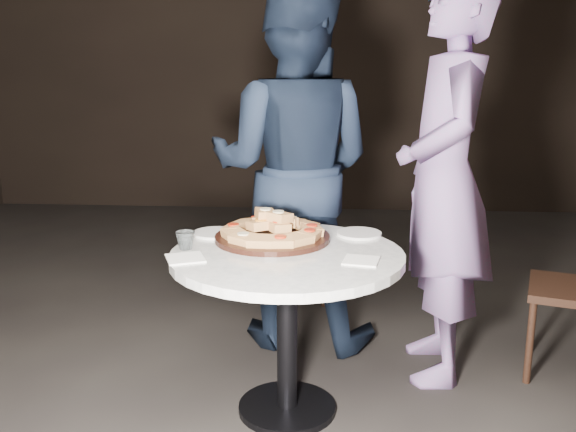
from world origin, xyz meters
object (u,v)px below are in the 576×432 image
Objects in this scene: focaccia_pile at (273,227)px; chair_far at (298,228)px; water_glass at (185,240)px; serving_board at (272,238)px; table at (287,283)px; diner_navy at (293,169)px; diner_teal at (445,180)px.

chair_far is (0.04, 1.06, -0.28)m from focaccia_pile.
water_glass is 0.10× the size of chair_far.
water_glass is at bearing -155.08° from serving_board.
table is 0.43m from water_glass.
chair_far is (0.05, 1.06, -0.24)m from serving_board.
diner_navy is at bearing 85.30° from focaccia_pile.
diner_navy is 0.99× the size of diner_teal.
focaccia_pile is (0.00, 0.00, 0.04)m from serving_board.
focaccia_pile reaches higher than water_glass.
diner_navy is at bearing 85.09° from serving_board.
chair_far is at bearing 87.59° from focaccia_pile.
focaccia_pile is at bearing 24.99° from water_glass.
chair_far is 0.66m from diner_navy.
serving_board is 0.61× the size of chair_far.
table is 13.75× the size of water_glass.
serving_board is 0.79m from diner_teal.
diner_teal reaches higher than diner_navy.
diner_navy is 0.74m from diner_teal.
focaccia_pile is at bearing 94.85° from diner_navy.
serving_board is at bearing 94.64° from diner_navy.
table is at bearing -59.08° from diner_teal.
table is at bearing 91.90° from chair_far.
diner_teal reaches higher than chair_far.
focaccia_pile reaches higher than serving_board.
chair_far is at bearing -80.33° from diner_navy.
focaccia_pile is 0.24× the size of diner_teal.
diner_navy is at bearing 62.32° from water_glass.
water_glass reaches higher than serving_board.
serving_board is 6.15× the size of water_glass.
water_glass is 0.82m from diner_navy.
diner_navy reaches higher than chair_far.
focaccia_pile is at bearing 34.69° from serving_board.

